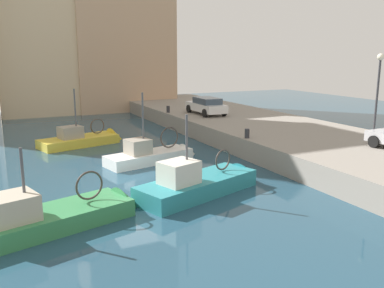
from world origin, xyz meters
The scene contains 12 objects.
water_surface centered at (0.00, 0.00, 0.00)m, with size 80.00×80.00×0.00m, color navy.
quay_wall centered at (11.50, 0.00, 0.60)m, with size 9.00×56.00×1.20m, color gray.
fishing_boat_green centered at (-4.20, -3.53, 0.13)m, with size 7.10×3.68×3.92m.
fishing_boat_white centered at (2.19, 3.60, 0.13)m, with size 6.00×2.79×4.71m.
fishing_boat_teal centered at (2.18, -2.46, 0.13)m, with size 6.81×3.83×4.46m.
fishing_boat_yellow centered at (-0.44, 9.89, 0.11)m, with size 6.18×3.36×4.67m.
parked_car_white centered at (9.74, 11.70, 1.91)m, with size 1.95×4.37×1.36m.
mooring_bollard_south centered at (7.35, 2.00, 1.48)m, with size 0.28×0.28×0.55m, color #2D2D33.
mooring_bollard_mid centered at (7.35, 14.00, 1.48)m, with size 0.28×0.28×0.55m, color #2D2D33.
quay_streetlamp centered at (13.00, -2.03, 4.45)m, with size 0.36×0.36×4.83m.
waterfront_building_west centered at (-1.28, 27.41, 7.87)m, with size 8.02×7.43×15.69m.
waterfront_building_central centered at (7.24, 27.66, 11.60)m, with size 10.81×8.37×23.16m.
Camera 1 is at (-5.89, -18.13, 6.03)m, focal length 39.14 mm.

